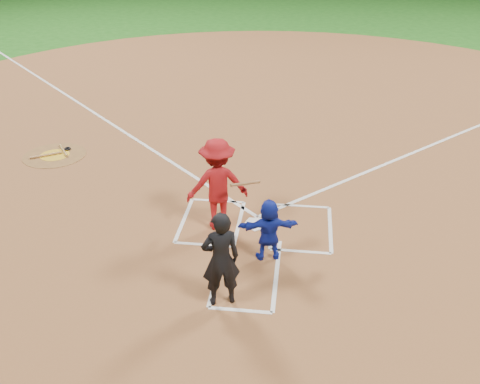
# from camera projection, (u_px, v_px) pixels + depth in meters

# --- Properties ---
(ground) EXTENTS (120.00, 120.00, 0.00)m
(ground) POSITION_uv_depth(u_px,v_px,m) (256.00, 225.00, 11.55)
(ground) COLOR #1B5816
(ground) RESTS_ON ground
(home_plate_dirt) EXTENTS (28.00, 28.00, 0.01)m
(home_plate_dirt) POSITION_uv_depth(u_px,v_px,m) (274.00, 124.00, 16.79)
(home_plate_dirt) COLOR brown
(home_plate_dirt) RESTS_ON ground
(home_plate) EXTENTS (0.60, 0.60, 0.02)m
(home_plate) POSITION_uv_depth(u_px,v_px,m) (256.00, 224.00, 11.54)
(home_plate) COLOR white
(home_plate) RESTS_ON home_plate_dirt
(on_deck_circle) EXTENTS (1.70, 1.70, 0.01)m
(on_deck_circle) POSITION_uv_depth(u_px,v_px,m) (55.00, 155.00, 14.70)
(on_deck_circle) COLOR brown
(on_deck_circle) RESTS_ON home_plate_dirt
(on_deck_logo) EXTENTS (0.80, 0.80, 0.00)m
(on_deck_logo) POSITION_uv_depth(u_px,v_px,m) (55.00, 155.00, 14.70)
(on_deck_logo) COLOR gold
(on_deck_logo) RESTS_ON on_deck_circle
(on_deck_bat_a) EXTENTS (0.54, 0.72, 0.06)m
(on_deck_bat_a) POSITION_uv_depth(u_px,v_px,m) (63.00, 151.00, 14.88)
(on_deck_bat_a) COLOR #A3783B
(on_deck_bat_a) RESTS_ON on_deck_circle
(on_deck_bat_b) EXTENTS (0.74, 0.51, 0.06)m
(on_deck_bat_b) POSITION_uv_depth(u_px,v_px,m) (46.00, 155.00, 14.62)
(on_deck_bat_b) COLOR #986738
(on_deck_bat_b) RESTS_ON on_deck_circle
(bat_weight_donut) EXTENTS (0.19, 0.19, 0.05)m
(bat_weight_donut) POSITION_uv_depth(u_px,v_px,m) (67.00, 149.00, 15.01)
(bat_weight_donut) COLOR black
(bat_weight_donut) RESTS_ON on_deck_circle
(catcher) EXTENTS (1.23, 0.62, 1.26)m
(catcher) POSITION_uv_depth(u_px,v_px,m) (269.00, 230.00, 10.18)
(catcher) COLOR #1425A7
(catcher) RESTS_ON home_plate_dirt
(umpire) EXTENTS (0.76, 0.63, 1.79)m
(umpire) POSITION_uv_depth(u_px,v_px,m) (221.00, 259.00, 8.88)
(umpire) COLOR black
(umpire) RESTS_ON home_plate_dirt
(chalk_markings) EXTENTS (28.35, 17.32, 0.01)m
(chalk_markings) POSITION_uv_depth(u_px,v_px,m) (273.00, 133.00, 16.16)
(chalk_markings) COLOR white
(chalk_markings) RESTS_ON home_plate_dirt
(batter_at_plate) EXTENTS (1.61, 1.10, 2.00)m
(batter_at_plate) POSITION_uv_depth(u_px,v_px,m) (218.00, 184.00, 11.02)
(batter_at_plate) COLOR #A41216
(batter_at_plate) RESTS_ON home_plate_dirt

